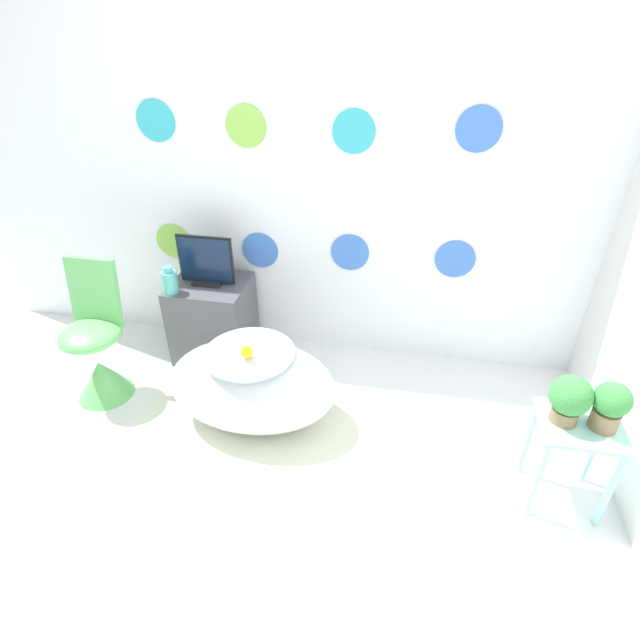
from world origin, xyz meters
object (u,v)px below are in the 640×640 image
chair (98,357)px  potted_plant_right (610,405)px  vase (170,281)px  tv (206,263)px  bathtub (252,384)px  potted_plant_left (570,398)px

chair → potted_plant_right: size_ratio=3.61×
chair → vase: bearing=48.0°
chair → tv: bearing=45.6°
bathtub → vase: bearing=146.4°
bathtub → vase: 0.86m
tv → vase: bearing=-139.6°
vase → potted_plant_left: 2.31m
potted_plant_left → vase: bearing=162.8°
potted_plant_right → vase: bearing=163.7°
bathtub → chair: 0.99m
bathtub → chair: bearing=177.8°
vase → potted_plant_left: bearing=-17.2°
bathtub → chair: (-0.99, 0.04, 0.03)m
tv → potted_plant_left: size_ratio=1.51×
bathtub → chair: chair is taller
bathtub → tv: (-0.46, 0.58, 0.45)m
tv → potted_plant_left: (2.03, -0.84, -0.08)m
tv → potted_plant_right: (2.19, -0.85, -0.08)m
potted_plant_right → potted_plant_left: bearing=175.8°
chair → vase: 0.63m
tv → potted_plant_right: bearing=-21.3°
bathtub → potted_plant_left: (1.57, -0.26, 0.38)m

